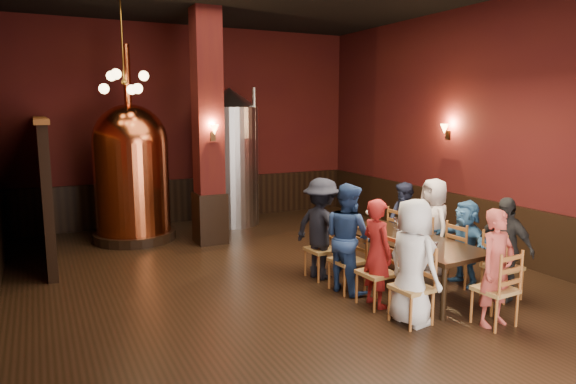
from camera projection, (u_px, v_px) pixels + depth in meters
name	position (u px, v px, depth m)	size (l,w,h in m)	color
room	(285.00, 135.00, 7.52)	(10.00, 10.02, 4.50)	black
wainscot_right	(477.00, 225.00, 9.53)	(0.08, 9.90, 1.00)	black
wainscot_back	(194.00, 199.00, 12.19)	(7.90, 0.08, 1.00)	black
column	(208.00, 129.00, 9.87)	(0.58, 0.58, 4.50)	#43130E
partition	(46.00, 190.00, 9.13)	(0.22, 3.50, 2.40)	black
pendant_cluster	(124.00, 82.00, 9.16)	(0.90, 0.90, 1.70)	#A57226
sconce_wall	(448.00, 131.00, 9.93)	(0.20, 0.20, 0.36)	black
sconce_column	(213.00, 132.00, 9.61)	(0.20, 0.20, 0.36)	black
dining_table	(407.00, 242.00, 7.55)	(1.15, 2.46, 0.75)	black
chair_0	(412.00, 287.00, 6.31)	(0.46, 0.46, 0.92)	brown
person_0	(413.00, 262.00, 6.26)	(0.77, 0.50, 1.57)	silver
chair_1	(376.00, 272.00, 6.89)	(0.46, 0.46, 0.92)	brown
person_1	(377.00, 253.00, 6.84)	(0.53, 0.35, 1.47)	maroon
chair_2	(347.00, 260.00, 7.45)	(0.46, 0.46, 0.92)	brown
person_2	(348.00, 238.00, 7.40)	(0.77, 0.38, 1.59)	navy
chair_3	(322.00, 249.00, 8.02)	(0.46, 0.46, 0.92)	brown
person_3	(322.00, 229.00, 7.97)	(1.02, 0.59, 1.58)	black
chair_4	(503.00, 266.00, 7.15)	(0.46, 0.46, 0.92)	brown
person_4	(504.00, 248.00, 7.11)	(0.85, 0.35, 1.44)	black
chair_5	(464.00, 255.00, 7.72)	(0.46, 0.46, 0.92)	brown
person_5	(465.00, 242.00, 7.69)	(1.20, 0.38, 1.30)	#2E5B8B
chair_6	(432.00, 245.00, 8.29)	(0.46, 0.46, 0.92)	brown
person_6	(433.00, 226.00, 8.24)	(0.75, 0.49, 1.54)	beige
chair_7	(403.00, 236.00, 8.86)	(0.46, 0.46, 0.92)	brown
person_7	(404.00, 223.00, 8.82)	(0.68, 0.33, 1.39)	#1C2139
chair_8	(495.00, 289.00, 6.26)	(0.46, 0.46, 0.92)	brown
person_8	(497.00, 268.00, 6.22)	(0.53, 0.35, 1.45)	#A33E36
copper_kettle	(132.00, 171.00, 10.21)	(1.63, 1.63, 3.85)	black
steel_vessel	(230.00, 157.00, 11.63)	(1.28, 1.28, 3.09)	#B2B2B7
rose_vase	(374.00, 214.00, 8.05)	(0.23, 0.23, 0.39)	white
wine_glass_0	(395.00, 223.00, 8.17)	(0.07, 0.07, 0.17)	white
wine_glass_1	(422.00, 243.00, 6.94)	(0.07, 0.07, 0.17)	white
wine_glass_2	(399.00, 235.00, 7.38)	(0.07, 0.07, 0.17)	white
wine_glass_3	(400.00, 226.00, 7.94)	(0.07, 0.07, 0.17)	white
wine_glass_4	(398.00, 225.00, 8.01)	(0.07, 0.07, 0.17)	white
wine_glass_5	(436.00, 249.00, 6.67)	(0.07, 0.07, 0.17)	white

